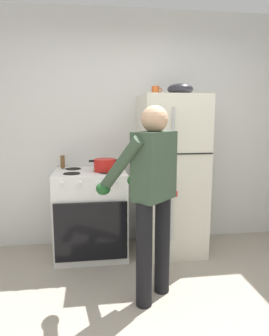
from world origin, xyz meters
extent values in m
cube|color=silver|center=(0.00, 1.95, 1.35)|extent=(6.00, 0.10, 2.70)
cube|color=silver|center=(0.39, 1.57, 0.87)|extent=(0.68, 0.68, 1.74)
cube|color=black|center=(0.39, 1.23, 1.15)|extent=(0.67, 0.01, 0.01)
cylinder|color=#B7B7BC|center=(0.30, 1.20, 0.57)|extent=(0.02, 0.02, 0.63)
cylinder|color=#B7B7BC|center=(0.30, 1.20, 1.44)|extent=(0.02, 0.02, 0.32)
cube|color=red|center=(0.34, 1.22, 0.74)|extent=(0.04, 0.01, 0.06)
cube|color=green|center=(0.29, 1.22, 0.98)|extent=(0.04, 0.01, 0.06)
cube|color=yellow|center=(0.21, 1.22, 1.01)|extent=(0.04, 0.01, 0.06)
cube|color=white|center=(-0.51, 1.57, 0.47)|extent=(0.76, 0.64, 0.94)
cube|color=black|center=(-0.51, 1.25, 0.39)|extent=(0.53, 0.01, 0.34)
cylinder|color=black|center=(-0.69, 1.43, 0.94)|extent=(0.17, 0.17, 0.01)
cylinder|color=black|center=(-0.33, 1.43, 0.94)|extent=(0.17, 0.17, 0.01)
cylinder|color=black|center=(-0.69, 1.71, 0.94)|extent=(0.17, 0.17, 0.01)
cylinder|color=black|center=(-0.33, 1.71, 0.94)|extent=(0.17, 0.17, 0.01)
cylinder|color=silver|center=(-0.77, 1.23, 0.88)|extent=(0.04, 0.03, 0.04)
cylinder|color=silver|center=(-0.60, 1.23, 0.88)|extent=(0.04, 0.03, 0.04)
cylinder|color=silver|center=(-0.42, 1.23, 0.88)|extent=(0.04, 0.03, 0.04)
cylinder|color=silver|center=(-0.25, 1.23, 0.88)|extent=(0.04, 0.03, 0.04)
cube|color=black|center=(-0.51, 1.23, 0.38)|extent=(0.72, 0.03, 0.60)
cylinder|color=black|center=(-0.09, 0.54, 0.43)|extent=(0.13, 0.13, 0.86)
cylinder|color=black|center=(0.10, 0.72, 0.43)|extent=(0.13, 0.13, 0.86)
cube|color=#384C38|center=(0.00, 0.63, 1.13)|extent=(0.40, 0.39, 0.54)
sphere|color=tan|center=(0.00, 0.63, 1.49)|extent=(0.21, 0.21, 0.21)
sphere|color=black|center=(0.00, 0.63, 1.46)|extent=(0.15, 0.15, 0.15)
cylinder|color=#384C38|center=(-0.27, 0.63, 1.14)|extent=(0.37, 0.38, 0.48)
cylinder|color=#384C38|center=(0.02, 0.90, 1.14)|extent=(0.37, 0.38, 0.48)
ellipsoid|color=#1E5123|center=(-0.40, 0.76, 0.93)|extent=(0.12, 0.18, 0.10)
ellipsoid|color=#1E5123|center=(-0.11, 1.04, 0.93)|extent=(0.12, 0.18, 0.10)
cylinder|color=red|center=(-0.35, 1.52, 1.01)|extent=(0.23, 0.23, 0.13)
cube|color=black|center=(-0.49, 1.52, 1.05)|extent=(0.05, 0.03, 0.02)
cube|color=black|center=(-0.21, 1.52, 1.05)|extent=(0.05, 0.03, 0.02)
cylinder|color=#B24C1E|center=(0.21, 1.62, 1.79)|extent=(0.08, 0.08, 0.10)
torus|color=#B24C1E|center=(0.25, 1.62, 1.79)|extent=(0.06, 0.01, 0.06)
cylinder|color=brown|center=(-0.81, 1.77, 1.01)|extent=(0.05, 0.05, 0.14)
ellipsoid|color=black|center=(0.47, 1.57, 1.80)|extent=(0.28, 0.28, 0.12)
camera|label=1|loc=(-0.49, -1.73, 1.52)|focal=33.11mm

